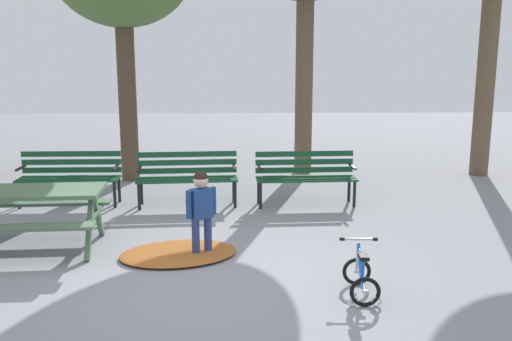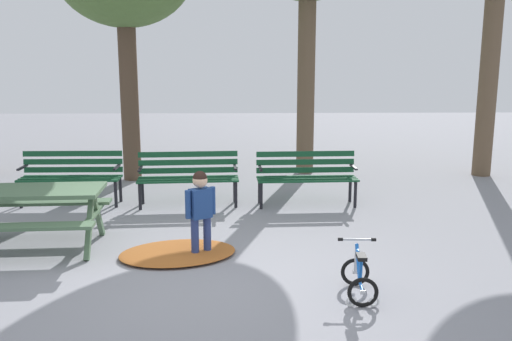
{
  "view_description": "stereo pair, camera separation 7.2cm",
  "coord_description": "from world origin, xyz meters",
  "px_view_note": "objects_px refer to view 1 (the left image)",
  "views": [
    {
      "loc": [
        0.35,
        -5.68,
        2.38
      ],
      "look_at": [
        0.6,
        1.78,
        0.85
      ],
      "focal_mm": 39.62,
      "sensor_mm": 36.0,
      "label": 1
    },
    {
      "loc": [
        0.43,
        -5.68,
        2.38
      ],
      "look_at": [
        0.6,
        1.78,
        0.85
      ],
      "focal_mm": 39.62,
      "sensor_mm": 36.0,
      "label": 2
    }
  ],
  "objects_px": {
    "park_bench_far_left": "(70,173)",
    "park_bench_right": "(305,173)",
    "park_bench_left": "(187,174)",
    "kids_bicycle": "(361,277)",
    "child_standing": "(201,207)",
    "picnic_table": "(28,203)"
  },
  "relations": [
    {
      "from": "park_bench_left",
      "to": "kids_bicycle",
      "type": "distance_m",
      "value": 4.15
    },
    {
      "from": "park_bench_left",
      "to": "kids_bicycle",
      "type": "relative_size",
      "value": 2.83
    },
    {
      "from": "park_bench_far_left",
      "to": "park_bench_right",
      "type": "relative_size",
      "value": 0.99
    },
    {
      "from": "child_standing",
      "to": "park_bench_right",
      "type": "bearing_deg",
      "value": 57.48
    },
    {
      "from": "park_bench_left",
      "to": "park_bench_right",
      "type": "relative_size",
      "value": 1.0
    },
    {
      "from": "park_bench_far_left",
      "to": "kids_bicycle",
      "type": "distance_m",
      "value": 5.41
    },
    {
      "from": "park_bench_left",
      "to": "kids_bicycle",
      "type": "bearing_deg",
      "value": -60.52
    },
    {
      "from": "park_bench_far_left",
      "to": "park_bench_right",
      "type": "bearing_deg",
      "value": -1.79
    },
    {
      "from": "picnic_table",
      "to": "child_standing",
      "type": "distance_m",
      "value": 2.17
    },
    {
      "from": "child_standing",
      "to": "park_bench_left",
      "type": "bearing_deg",
      "value": 98.84
    },
    {
      "from": "park_bench_far_left",
      "to": "park_bench_left",
      "type": "height_order",
      "value": "same"
    },
    {
      "from": "kids_bicycle",
      "to": "park_bench_left",
      "type": "bearing_deg",
      "value": 119.48
    },
    {
      "from": "picnic_table",
      "to": "park_bench_far_left",
      "type": "xyz_separation_m",
      "value": [
        -0.12,
        2.19,
        -0.08
      ]
    },
    {
      "from": "park_bench_far_left",
      "to": "park_bench_left",
      "type": "xyz_separation_m",
      "value": [
        1.89,
        -0.1,
        0.0
      ]
    },
    {
      "from": "picnic_table",
      "to": "park_bench_left",
      "type": "bearing_deg",
      "value": 49.64
    },
    {
      "from": "picnic_table",
      "to": "park_bench_left",
      "type": "relative_size",
      "value": 1.15
    },
    {
      "from": "park_bench_far_left",
      "to": "child_standing",
      "type": "relative_size",
      "value": 1.53
    },
    {
      "from": "park_bench_right",
      "to": "kids_bicycle",
      "type": "distance_m",
      "value": 3.6
    },
    {
      "from": "park_bench_right",
      "to": "child_standing",
      "type": "relative_size",
      "value": 1.54
    },
    {
      "from": "park_bench_far_left",
      "to": "child_standing",
      "type": "bearing_deg",
      "value": -47.93
    },
    {
      "from": "child_standing",
      "to": "park_bench_far_left",
      "type": "bearing_deg",
      "value": 132.07
    },
    {
      "from": "picnic_table",
      "to": "child_standing",
      "type": "bearing_deg",
      "value": -8.54
    }
  ]
}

